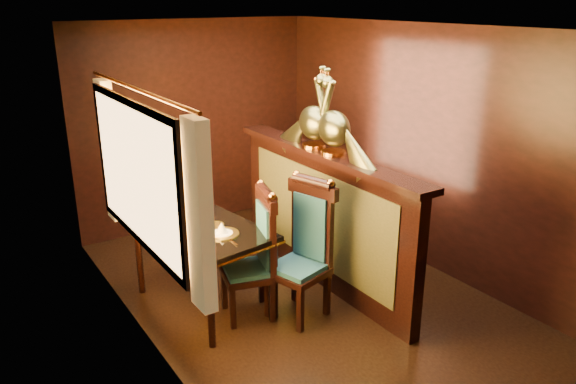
# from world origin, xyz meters

# --- Properties ---
(ground) EXTENTS (5.00, 5.00, 0.00)m
(ground) POSITION_xyz_m (0.00, 0.00, 0.00)
(ground) COLOR black
(ground) RESTS_ON ground
(room_shell) EXTENTS (3.04, 5.04, 2.52)m
(room_shell) POSITION_xyz_m (-0.09, 0.02, 1.58)
(room_shell) COLOR black
(room_shell) RESTS_ON ground
(partition) EXTENTS (0.26, 2.70, 1.36)m
(partition) POSITION_xyz_m (0.32, 0.30, 0.71)
(partition) COLOR black
(partition) RESTS_ON ground
(dining_table) EXTENTS (1.00, 1.45, 1.00)m
(dining_table) POSITION_xyz_m (-0.86, 0.54, 0.72)
(dining_table) COLOR black
(dining_table) RESTS_ON ground
(chair_left) EXTENTS (0.57, 0.59, 1.29)m
(chair_left) POSITION_xyz_m (-0.13, -0.07, 0.67)
(chair_left) COLOR black
(chair_left) RESTS_ON ground
(chair_right) EXTENTS (0.54, 0.55, 1.22)m
(chair_right) POSITION_xyz_m (-0.51, 0.13, 0.63)
(chair_right) COLOR black
(chair_right) RESTS_ON ground
(peacock_left) EXTENTS (0.25, 0.66, 0.79)m
(peacock_left) POSITION_xyz_m (0.33, 0.17, 1.75)
(peacock_left) COLOR #1A4F3C
(peacock_left) RESTS_ON partition
(peacock_right) EXTENTS (0.24, 0.65, 0.78)m
(peacock_right) POSITION_xyz_m (0.33, 0.47, 1.75)
(peacock_right) COLOR #1A4F3C
(peacock_right) RESTS_ON partition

